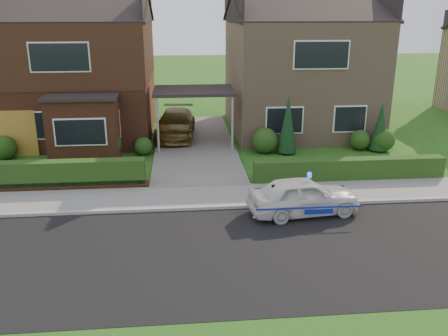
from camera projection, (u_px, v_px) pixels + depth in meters
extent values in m
plane|color=#185115|center=(209.00, 254.00, 12.96)|extent=(120.00, 120.00, 0.00)
cube|color=black|center=(209.00, 254.00, 12.96)|extent=(60.00, 6.00, 0.02)
cube|color=#9E9993|center=(203.00, 208.00, 15.82)|extent=(60.00, 0.16, 0.12)
cube|color=slate|center=(202.00, 197.00, 16.82)|extent=(60.00, 2.00, 0.10)
cube|color=#666059|center=(195.00, 144.00, 23.33)|extent=(3.80, 12.00, 0.12)
cube|color=brown|center=(81.00, 79.00, 24.74)|extent=(7.20, 8.00, 5.80)
cube|color=white|center=(31.00, 126.00, 21.28)|extent=(1.80, 0.08, 1.30)
cube|color=white|center=(102.00, 124.00, 21.56)|extent=(1.60, 0.08, 1.30)
cube|color=white|center=(60.00, 57.00, 20.47)|extent=(2.60, 0.08, 1.30)
cube|color=black|center=(78.00, 51.00, 24.28)|extent=(7.26, 8.06, 2.90)
cube|color=brown|center=(84.00, 129.00, 20.87)|extent=(3.00, 1.40, 2.70)
cube|color=black|center=(81.00, 97.00, 20.42)|extent=(3.20, 1.60, 0.14)
cube|color=#997B5D|center=(298.00, 76.00, 25.77)|extent=(7.20, 8.00, 5.80)
cube|color=white|center=(284.00, 120.00, 22.31)|extent=(1.80, 0.08, 1.30)
cube|color=white|center=(350.00, 119.00, 22.60)|extent=(1.60, 0.08, 1.30)
cube|color=white|center=(321.00, 55.00, 21.50)|extent=(2.60, 0.08, 1.30)
cube|color=black|center=(194.00, 91.00, 22.49)|extent=(3.80, 3.00, 0.14)
cylinder|color=gray|center=(158.00, 126.00, 21.44)|extent=(0.10, 0.10, 2.70)
cylinder|color=gray|center=(232.00, 124.00, 21.75)|extent=(0.10, 0.10, 2.70)
cube|color=olive|center=(12.00, 134.00, 21.30)|extent=(2.20, 0.10, 2.10)
cube|color=brown|center=(42.00, 187.00, 17.39)|extent=(7.70, 0.25, 0.36)
cube|color=#183410|center=(44.00, 190.00, 17.59)|extent=(7.50, 0.55, 0.90)
cube|color=#183410|center=(348.00, 181.00, 18.53)|extent=(7.50, 0.55, 0.80)
sphere|color=#183410|center=(4.00, 148.00, 21.00)|extent=(1.08, 1.08, 1.08)
sphere|color=#183410|center=(106.00, 144.00, 21.18)|extent=(1.32, 1.32, 1.32)
sphere|color=#183410|center=(143.00, 146.00, 21.68)|extent=(0.84, 0.84, 0.84)
sphere|color=#183410|center=(265.00, 140.00, 21.93)|extent=(1.20, 1.20, 1.20)
sphere|color=#183410|center=(360.00, 140.00, 22.47)|extent=(0.96, 0.96, 0.96)
sphere|color=#183410|center=(383.00, 140.00, 22.26)|extent=(1.08, 1.08, 1.08)
cone|color=black|center=(288.00, 126.00, 21.61)|extent=(0.90, 0.90, 2.60)
cone|color=black|center=(380.00, 128.00, 22.06)|extent=(0.90, 0.90, 2.20)
imported|color=silver|center=(303.00, 196.00, 15.32)|extent=(1.90, 3.75, 1.22)
sphere|color=#193FF2|center=(310.00, 176.00, 15.12)|extent=(0.17, 0.17, 0.17)
cube|color=navy|center=(309.00, 207.00, 14.65)|extent=(3.31, 0.02, 0.05)
cube|color=navy|center=(298.00, 190.00, 16.02)|extent=(3.31, 0.01, 0.05)
ellipsoid|color=black|center=(274.00, 191.00, 15.05)|extent=(0.22, 0.17, 0.21)
sphere|color=white|center=(275.00, 192.00, 15.00)|extent=(0.11, 0.11, 0.11)
sphere|color=black|center=(275.00, 187.00, 14.99)|extent=(0.13, 0.13, 0.13)
cone|color=black|center=(273.00, 185.00, 14.98)|extent=(0.04, 0.04, 0.05)
cone|color=black|center=(276.00, 185.00, 14.98)|extent=(0.04, 0.04, 0.05)
imported|color=brown|center=(176.00, 124.00, 24.29)|extent=(2.23, 4.74, 1.34)
imported|color=gray|center=(112.00, 151.00, 20.85)|extent=(0.53, 0.46, 0.85)
imported|color=gray|center=(65.00, 176.00, 18.06)|extent=(0.41, 0.41, 0.69)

